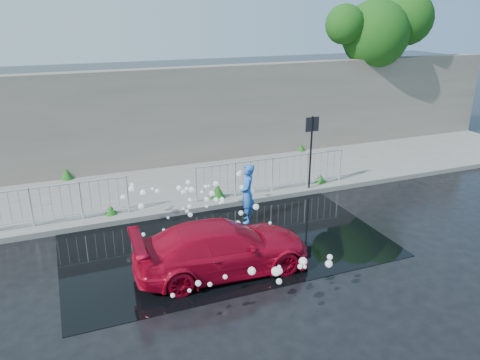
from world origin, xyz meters
The scene contains 13 objects.
ground centered at (0.00, 0.00, 0.00)m, with size 90.00×90.00×0.00m, color black.
pavement centered at (0.00, 5.00, 0.07)m, with size 30.00×4.00×0.15m, color slate.
curb centered at (0.00, 3.00, 0.08)m, with size 30.00×0.25×0.16m, color slate.
retaining_wall centered at (0.00, 7.20, 1.90)m, with size 30.00×0.60×3.50m, color #686258.
puddle centered at (0.50, 1.00, 0.01)m, with size 8.00×5.00×0.01m, color black.
sign_post centered at (4.20, 3.10, 1.72)m, with size 0.45×0.06×2.50m.
tree centered at (9.80, 7.41, 4.79)m, with size 4.90×2.77×6.32m.
railing_left centered at (-4.00, 3.35, 0.74)m, with size 5.05×0.05×1.10m.
railing_right centered at (3.00, 3.35, 0.74)m, with size 5.05×0.05×1.10m.
weeds centered at (-0.30, 4.46, 0.33)m, with size 12.17×3.93×0.45m.
water_spray centered at (0.22, 0.98, 0.80)m, with size 3.62×5.74×1.03m.
red_car centered at (0.00, -0.38, 0.58)m, with size 1.62×3.98×1.16m, color #A6061F.
person centered at (1.50, 1.80, 0.84)m, with size 0.61×0.40×1.67m, color blue.
Camera 1 is at (-3.09, -9.13, 5.61)m, focal length 35.00 mm.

